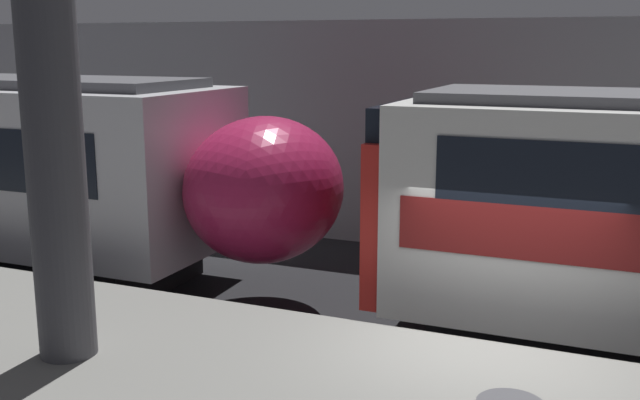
# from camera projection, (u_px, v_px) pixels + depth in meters

# --- Properties ---
(station_rear_barrier) EXTENTS (50.00, 0.15, 4.69)m
(station_rear_barrier) POSITION_uv_depth(u_px,v_px,m) (563.00, 144.00, 14.24)
(station_rear_barrier) COLOR gray
(station_rear_barrier) RESTS_ON ground
(support_pillar_near) EXTENTS (0.57, 0.57, 3.98)m
(support_pillar_near) POSITION_uv_depth(u_px,v_px,m) (55.00, 160.00, 7.21)
(support_pillar_near) COLOR #47474C
(support_pillar_near) RESTS_ON platform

